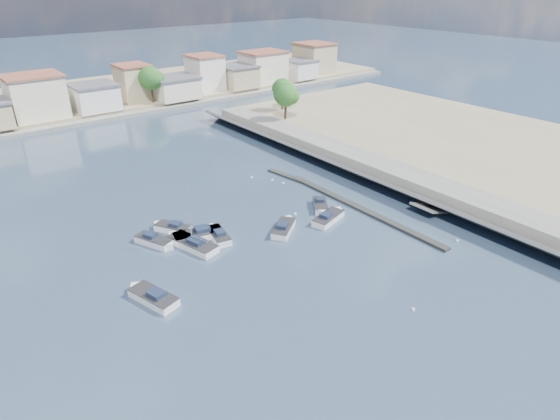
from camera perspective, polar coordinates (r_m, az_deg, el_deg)
name	(u,v)px	position (r m, az deg, el deg)	size (l,w,h in m)	color
ground	(197,157)	(79.10, -10.06, 6.33)	(400.00, 400.00, 0.00)	#27384E
seawall_walkway	(400,175)	(70.69, 14.38, 4.16)	(5.00, 90.00, 1.80)	slate
seawall_embankment	(480,145)	(88.05, 23.25, 7.25)	(49.65, 90.00, 2.90)	slate
breakwater	(345,202)	(62.60, 7.89, 1.03)	(2.00, 31.02, 0.35)	black
far_shore_land	(91,96)	(125.59, -22.02, 12.76)	(160.00, 40.00, 1.40)	gray
far_shore_quay	(125,115)	(106.21, -18.40, 10.88)	(160.00, 2.50, 0.80)	slate
far_town	(157,83)	(114.42, -14.76, 14.77)	(113.01, 12.80, 8.35)	beige
shore_trees	(164,85)	(105.34, -13.96, 14.59)	(74.56, 38.32, 7.92)	#38281E
motorboat_a	(152,297)	(45.68, -15.38, -10.14)	(3.31, 5.71, 1.48)	white
motorboat_b	(284,228)	(55.20, 0.50, -2.17)	(4.75, 4.18, 1.48)	white
motorboat_c	(195,236)	(54.45, -10.27, -3.08)	(6.31, 3.39, 1.48)	white
motorboat_d	(320,206)	(60.46, 4.95, 0.44)	(3.77, 4.25, 1.48)	white
motorboat_e	(218,235)	(54.14, -7.58, -3.05)	(2.49, 4.83, 1.48)	white
motorboat_f	(171,228)	(56.61, -13.11, -2.15)	(3.58, 4.57, 1.48)	white
motorboat_g	(156,242)	(54.24, -14.90, -3.73)	(3.36, 4.96, 1.48)	white
motorboat_h	(329,218)	(57.78, 6.03, -0.93)	(5.48, 3.18, 1.48)	white
sailboat	(191,243)	(52.97, -10.84, -4.00)	(3.70, 6.94, 9.00)	white
mooring_buoys	(318,210)	(60.28, 4.61, 0.02)	(14.28, 34.64, 0.38)	white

